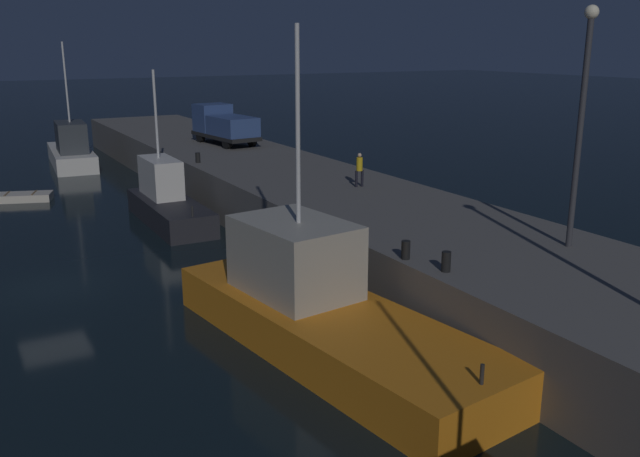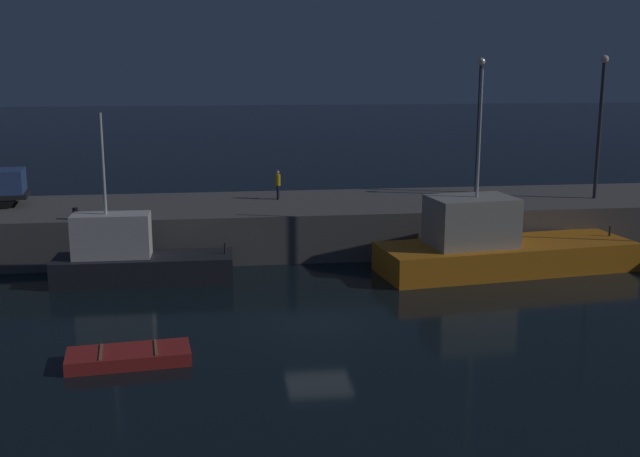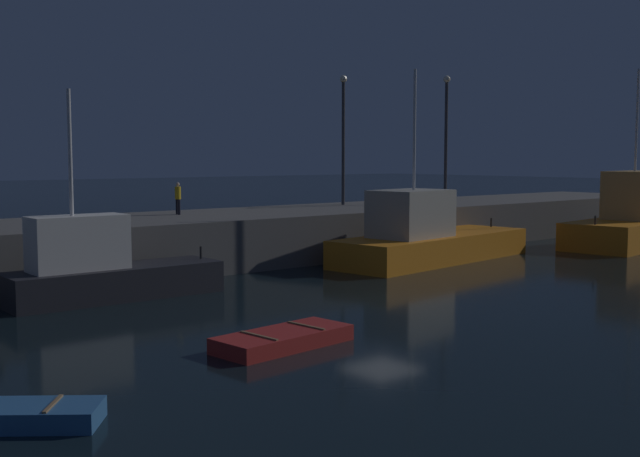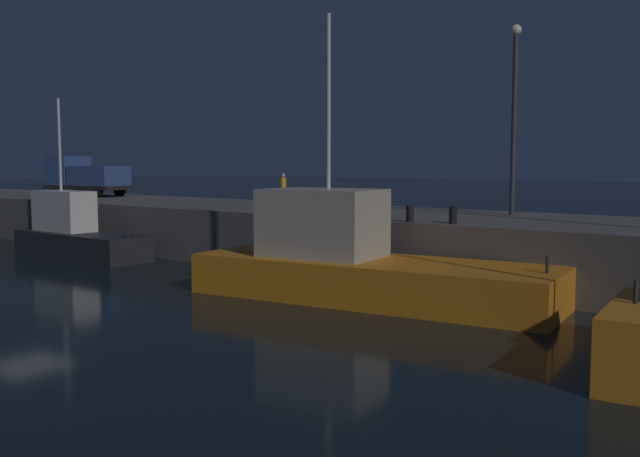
{
  "view_description": "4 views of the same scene",
  "coord_description": "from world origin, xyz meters",
  "px_view_note": "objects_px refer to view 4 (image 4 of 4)",
  "views": [
    {
      "loc": [
        26.2,
        -2.86,
        8.99
      ],
      "look_at": [
        5.11,
        8.91,
        2.39
      ],
      "focal_mm": 38.21,
      "sensor_mm": 36.0,
      "label": 1
    },
    {
      "loc": [
        -3.67,
        -27.97,
        9.79
      ],
      "look_at": [
        1.28,
        9.3,
        1.74
      ],
      "focal_mm": 43.32,
      "sensor_mm": 36.0,
      "label": 2
    },
    {
      "loc": [
        -19.63,
        -20.24,
        5.28
      ],
      "look_at": [
        3.91,
        8.29,
        1.89
      ],
      "focal_mm": 43.87,
      "sensor_mm": 36.0,
      "label": 3
    },
    {
      "loc": [
        23.02,
        -13.0,
        4.61
      ],
      "look_at": [
        6.42,
        8.33,
        2.08
      ],
      "focal_mm": 40.07,
      "sensor_mm": 36.0,
      "label": 4
    }
  ],
  "objects_px": {
    "dockworker": "(283,187)",
    "utility_truck": "(85,176)",
    "lamp_post_west": "(514,104)",
    "bollard_west": "(410,214)",
    "bollard_east": "(453,215)",
    "bollard_central": "(88,197)",
    "fishing_boat_white": "(76,234)",
    "fishing_boat_blue": "(358,264)"
  },
  "relations": [
    {
      "from": "lamp_post_west",
      "to": "bollard_central",
      "type": "distance_m",
      "value": 22.82
    },
    {
      "from": "bollard_east",
      "to": "bollard_central",
      "type": "bearing_deg",
      "value": -179.95
    },
    {
      "from": "fishing_boat_white",
      "to": "bollard_central",
      "type": "bearing_deg",
      "value": 136.91
    },
    {
      "from": "bollard_east",
      "to": "fishing_boat_white",
      "type": "bearing_deg",
      "value": -171.56
    },
    {
      "from": "dockworker",
      "to": "bollard_east",
      "type": "bearing_deg",
      "value": -20.51
    },
    {
      "from": "lamp_post_west",
      "to": "dockworker",
      "type": "bearing_deg",
      "value": -175.74
    },
    {
      "from": "lamp_post_west",
      "to": "utility_truck",
      "type": "relative_size",
      "value": 1.25
    },
    {
      "from": "dockworker",
      "to": "bollard_central",
      "type": "height_order",
      "value": "dockworker"
    },
    {
      "from": "fishing_boat_white",
      "to": "bollard_west",
      "type": "bearing_deg",
      "value": 8.14
    },
    {
      "from": "fishing_boat_white",
      "to": "bollard_east",
      "type": "bearing_deg",
      "value": 8.44
    },
    {
      "from": "fishing_boat_white",
      "to": "lamp_post_west",
      "type": "bearing_deg",
      "value": 23.15
    },
    {
      "from": "fishing_boat_blue",
      "to": "bollard_central",
      "type": "distance_m",
      "value": 20.31
    },
    {
      "from": "lamp_post_west",
      "to": "fishing_boat_white",
      "type": "bearing_deg",
      "value": -156.85
    },
    {
      "from": "lamp_post_west",
      "to": "bollard_west",
      "type": "distance_m",
      "value": 7.15
    },
    {
      "from": "bollard_east",
      "to": "lamp_post_west",
      "type": "bearing_deg",
      "value": 90.44
    },
    {
      "from": "utility_truck",
      "to": "dockworker",
      "type": "height_order",
      "value": "utility_truck"
    },
    {
      "from": "lamp_post_west",
      "to": "bollard_west",
      "type": "height_order",
      "value": "lamp_post_west"
    },
    {
      "from": "fishing_boat_blue",
      "to": "bollard_central",
      "type": "relative_size",
      "value": 22.41
    },
    {
      "from": "dockworker",
      "to": "utility_truck",
      "type": "bearing_deg",
      "value": -178.83
    },
    {
      "from": "lamp_post_west",
      "to": "dockworker",
      "type": "xyz_separation_m",
      "value": [
        -11.67,
        -0.87,
        -3.6
      ]
    },
    {
      "from": "fishing_boat_blue",
      "to": "bollard_central",
      "type": "bearing_deg",
      "value": 170.92
    },
    {
      "from": "fishing_boat_blue",
      "to": "utility_truck",
      "type": "height_order",
      "value": "fishing_boat_blue"
    },
    {
      "from": "fishing_boat_white",
      "to": "bollard_west",
      "type": "height_order",
      "value": "fishing_boat_white"
    },
    {
      "from": "fishing_boat_blue",
      "to": "utility_truck",
      "type": "bearing_deg",
      "value": 164.54
    },
    {
      "from": "fishing_boat_blue",
      "to": "bollard_east",
      "type": "xyz_separation_m",
      "value": [
        1.84,
        3.22,
        1.54
      ]
    },
    {
      "from": "dockworker",
      "to": "bollard_central",
      "type": "xyz_separation_m",
      "value": [
        -10.12,
        -4.4,
        -0.63
      ]
    },
    {
      "from": "utility_truck",
      "to": "dockworker",
      "type": "bearing_deg",
      "value": 1.17
    },
    {
      "from": "utility_truck",
      "to": "bollard_east",
      "type": "relative_size",
      "value": 9.99
    },
    {
      "from": "fishing_boat_blue",
      "to": "lamp_post_west",
      "type": "distance_m",
      "value": 10.39
    },
    {
      "from": "bollard_east",
      "to": "fishing_boat_blue",
      "type": "bearing_deg",
      "value": -119.82
    },
    {
      "from": "lamp_post_west",
      "to": "fishing_boat_blue",
      "type": "bearing_deg",
      "value": -102.02
    },
    {
      "from": "fishing_boat_blue",
      "to": "bollard_west",
      "type": "relative_size",
      "value": 21.43
    },
    {
      "from": "bollard_central",
      "to": "bollard_east",
      "type": "xyz_separation_m",
      "value": [
        21.84,
        0.02,
        0.02
      ]
    },
    {
      "from": "utility_truck",
      "to": "bollard_east",
      "type": "bearing_deg",
      "value": -8.19
    },
    {
      "from": "bollard_west",
      "to": "utility_truck",
      "type": "bearing_deg",
      "value": 170.65
    },
    {
      "from": "bollard_west",
      "to": "bollard_central",
      "type": "height_order",
      "value": "bollard_west"
    },
    {
      "from": "bollard_central",
      "to": "bollard_east",
      "type": "height_order",
      "value": "bollard_east"
    },
    {
      "from": "utility_truck",
      "to": "bollard_west",
      "type": "relative_size",
      "value": 10.34
    },
    {
      "from": "lamp_post_west",
      "to": "bollard_east",
      "type": "distance_m",
      "value": 6.73
    },
    {
      "from": "dockworker",
      "to": "bollard_central",
      "type": "bearing_deg",
      "value": -156.5
    },
    {
      "from": "lamp_post_west",
      "to": "bollard_west",
      "type": "xyz_separation_m",
      "value": [
        -1.53,
        -5.58,
        -4.21
      ]
    },
    {
      "from": "fishing_boat_blue",
      "to": "bollard_east",
      "type": "relative_size",
      "value": 20.71
    }
  ]
}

